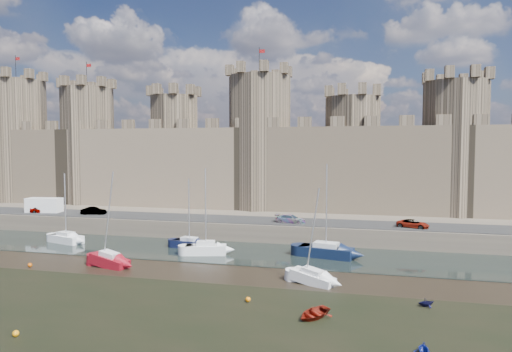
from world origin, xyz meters
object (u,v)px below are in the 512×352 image
Objects in this scene: van at (44,205)px; sailboat_2 at (206,248)px; car_1 at (94,211)px; sailboat_5 at (312,277)px; sailboat_1 at (189,243)px; sailboat_4 at (110,260)px; sailboat_0 at (66,238)px; car_2 at (291,219)px; car_3 at (413,224)px; sailboat_3 at (326,251)px; car_0 at (42,209)px.

van is 34.29m from sailboat_2.
sailboat_5 is (36.93, -20.03, -2.44)m from car_1.
sailboat_2 reaches higher than sailboat_1.
sailboat_4 is (23.72, -19.30, -2.94)m from van.
car_1 is 25.66m from sailboat_2.
sailboat_0 is 36.60m from sailboat_5.
sailboat_5 is at bearing 10.82° from sailboat_4.
car_2 is at bearing 60.74° from sailboat_4.
car_3 is 0.39× the size of sailboat_2.
car_3 is 0.44× the size of sailboat_5.
car_3 is 0.74× the size of van.
sailboat_5 is (22.45, -0.96, -0.08)m from sailboat_4.
sailboat_5 is (5.39, -19.57, -2.43)m from car_2.
car_1 is at bearing 177.44° from sailboat_3.
sailboat_2 is 0.95× the size of sailboat_3.
sailboat_1 is 0.81× the size of sailboat_3.
car_2 is 14.61m from sailboat_1.
sailboat_1 is at bearing -170.88° from sailboat_3.
car_1 is at bearing -105.78° from car_0.
sailboat_5 is (46.22, -19.77, -2.41)m from car_0.
car_0 is 40.84m from car_2.
car_2 is 31.06m from sailboat_0.
car_0 is at bearing 76.70° from car_1.
sailboat_5 is (17.35, -11.53, -0.05)m from sailboat_1.
car_1 is at bearing 166.22° from sailboat_1.
van is 15.04m from sailboat_0.
car_1 is 9.91m from sailboat_0.
car_2 is 20.44m from sailboat_5.
sailboat_1 reaches higher than car_2.
van is 0.50× the size of sailboat_3.
sailboat_0 is 0.90× the size of sailboat_4.
van is at bearing 73.65° from car_1.
sailboat_3 is (46.51, -9.38, -2.86)m from van.
sailboat_4 is 22.48m from sailboat_5.
sailboat_3 reaches higher than sailboat_0.
car_3 is at bearing 25.46° from sailboat_1.
car_0 is at bearing 173.78° from sailboat_1.
car_2 is 1.03× the size of car_3.
car_2 is 14.09m from sailboat_2.
sailboat_5 is (14.03, -8.68, -0.15)m from sailboat_2.
van is 30.26m from sailboat_1.
sailboat_5 reaches higher than car_0.
sailboat_3 is 1.05× the size of sailboat_4.
sailboat_2 is 1.13× the size of sailboat_5.
sailboat_0 is 15.84m from sailboat_4.
sailboat_2 reaches higher than car_1.
sailboat_3 reaches higher than sailboat_2.
car_2 is 25.36m from sailboat_4.
car_1 is at bearing 96.82° from car_2.
car_2 is 0.38× the size of sailboat_3.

